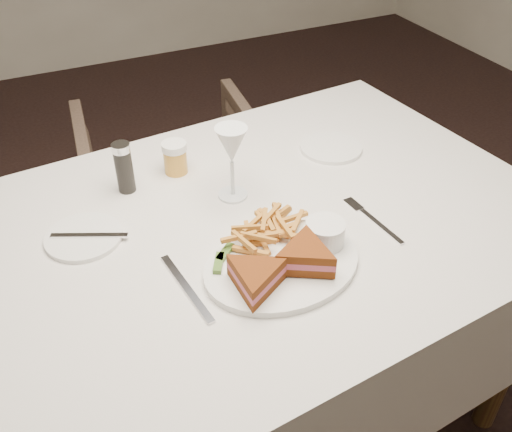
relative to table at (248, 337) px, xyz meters
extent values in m
plane|color=black|center=(0.13, 0.37, -0.38)|extent=(5.00, 5.00, 0.00)
cube|color=silver|center=(0.00, 0.00, 0.00)|extent=(1.44, 1.03, 0.75)
imported|color=#4B392E|center=(0.08, 0.82, -0.05)|extent=(0.69, 0.66, 0.65)
ellipsoid|color=white|center=(0.00, -0.16, 0.38)|extent=(0.34, 0.28, 0.01)
cube|color=silver|center=(-0.19, -0.14, 0.38)|extent=(0.04, 0.21, 0.00)
cylinder|color=white|center=(-0.33, 0.09, 0.38)|extent=(0.16, 0.16, 0.01)
cylinder|color=white|center=(0.33, 0.18, 0.38)|extent=(0.16, 0.16, 0.01)
cylinder|color=black|center=(-0.20, 0.23, 0.44)|extent=(0.04, 0.04, 0.12)
cylinder|color=gold|center=(-0.07, 0.25, 0.42)|extent=(0.06, 0.06, 0.08)
cube|color=#416724|center=(-0.09, -0.10, 0.40)|extent=(0.05, 0.05, 0.01)
cube|color=#416724|center=(-0.11, -0.12, 0.40)|extent=(0.04, 0.06, 0.01)
cylinder|color=white|center=(0.11, -0.15, 0.42)|extent=(0.08, 0.08, 0.05)
camera|label=1|loc=(-0.40, -0.89, 1.14)|focal=40.00mm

